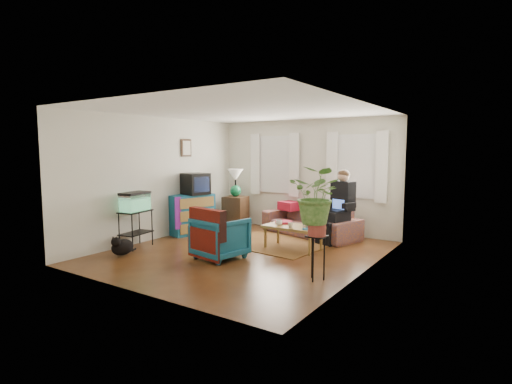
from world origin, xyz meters
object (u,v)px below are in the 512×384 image
Objects in this scene: sofa at (310,216)px; coffee_table at (293,238)px; side_table at (236,211)px; dresser at (191,214)px; aquarium_stand at (136,229)px; plant_stand at (316,258)px; armchair at (220,235)px.

coffee_table is at bearing -59.84° from sofa.
side_table is at bearing 153.20° from coffee_table.
dresser is (-2.34, -1.32, 0.00)m from sofa.
aquarium_stand is at bearing -147.62° from coffee_table.
side_table is 0.76× the size of dresser.
plant_stand is (1.45, -2.76, -0.12)m from sofa.
coffee_table is at bearing 15.42° from dresser.
aquarium_stand is at bearing -178.09° from plant_stand.
dresser reaches higher than side_table.
dresser is 0.90× the size of coffee_table.
coffee_table is 1.66× the size of plant_stand.
coffee_table is (2.64, 1.56, -0.13)m from aquarium_stand.
side_table is at bearing 142.11° from plant_stand.
plant_stand is at bearing -49.19° from coffee_table.
aquarium_stand is at bearing -74.69° from dresser.
sofa is 2.62m from armchair.
coffee_table is (0.29, -1.33, -0.22)m from sofa.
side_table reaches higher than plant_stand.
coffee_table is 1.84m from plant_stand.
plant_stand is (1.16, -1.43, 0.10)m from coffee_table.
sofa is 2.00m from side_table.
aquarium_stand is (-0.35, -2.81, -0.02)m from side_table.
dresser reaches higher than coffee_table.
sofa reaches higher than coffee_table.
aquarium_stand is 0.65× the size of coffee_table.
coffee_table is (0.78, 1.25, -0.18)m from armchair.
aquarium_stand is at bearing -111.29° from sofa.
aquarium_stand is 0.89× the size of armchair.
aquarium_stand is (-0.01, -1.57, -0.09)m from dresser.
plant_stand is (1.93, -0.18, -0.07)m from armchair.
side_table is at bearing 90.33° from dresser.
armchair is (1.51, -2.50, 0.03)m from side_table.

